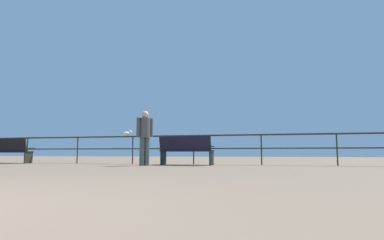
# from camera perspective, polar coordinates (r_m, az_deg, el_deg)

# --- Properties ---
(pier_railing) EXTENTS (22.83, 0.05, 1.01)m
(pier_railing) POSITION_cam_1_polar(r_m,az_deg,el_deg) (10.52, 0.31, -4.22)
(pier_railing) COLOR #2B2C15
(pier_railing) RESTS_ON ground_plane
(bench_far_left) EXTENTS (1.79, 0.68, 0.94)m
(bench_far_left) POSITION_cam_1_polar(r_m,az_deg,el_deg) (13.55, -31.28, -4.77)
(bench_far_left) COLOR black
(bench_far_left) RESTS_ON ground_plane
(bench_near_left) EXTENTS (1.78, 0.75, 0.94)m
(bench_near_left) POSITION_cam_1_polar(r_m,az_deg,el_deg) (9.90, -1.16, -5.39)
(bench_near_left) COLOR black
(bench_near_left) RESTS_ON ground_plane
(person_by_bench) EXTENTS (0.41, 0.42, 1.70)m
(person_by_bench) POSITION_cam_1_polar(r_m,az_deg,el_deg) (9.60, -8.85, -2.62)
(person_by_bench) COLOR #464F4D
(person_by_bench) RESTS_ON ground_plane
(seagull_on_rail) EXTENTS (0.38, 0.35, 0.22)m
(seagull_on_rail) POSITION_cam_1_polar(r_m,az_deg,el_deg) (11.41, -12.05, -2.46)
(seagull_on_rail) COLOR silver
(seagull_on_rail) RESTS_ON pier_railing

